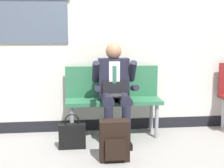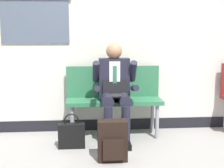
# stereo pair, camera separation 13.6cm
# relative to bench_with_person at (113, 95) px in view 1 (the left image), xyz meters

# --- Properties ---
(ground_plane) EXTENTS (18.00, 18.00, 0.00)m
(ground_plane) POSITION_rel_bench_with_person_xyz_m (-0.09, -0.34, -0.56)
(ground_plane) COLOR gray
(station_wall) EXTENTS (6.94, 0.17, 3.16)m
(station_wall) POSITION_rel_bench_with_person_xyz_m (-0.10, 0.28, 1.01)
(station_wall) COLOR beige
(station_wall) RESTS_ON ground
(bench_with_person) EXTENTS (1.28, 0.42, 0.94)m
(bench_with_person) POSITION_rel_bench_with_person_xyz_m (0.00, 0.00, 0.00)
(bench_with_person) COLOR #2D6B47
(bench_with_person) RESTS_ON ground
(person_seated) EXTENTS (0.57, 0.70, 1.26)m
(person_seated) POSITION_rel_bench_with_person_xyz_m (0.00, -0.20, 0.12)
(person_seated) COLOR #1E1E2D
(person_seated) RESTS_ON ground
(backpack) EXTENTS (0.32, 0.21, 0.45)m
(backpack) POSITION_rel_bench_with_person_xyz_m (-0.09, -0.93, -0.34)
(backpack) COLOR black
(backpack) RESTS_ON ground
(handbag) EXTENTS (0.32, 0.12, 0.43)m
(handbag) POSITION_rel_bench_with_person_xyz_m (-0.56, -0.49, -0.40)
(handbag) COLOR black
(handbag) RESTS_ON ground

